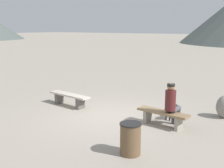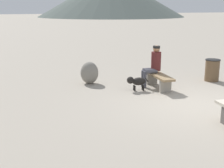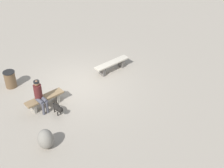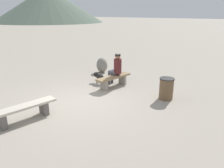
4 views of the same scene
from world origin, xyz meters
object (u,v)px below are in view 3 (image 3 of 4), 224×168
at_px(bench_right, 45,100).
at_px(boulder, 46,139).
at_px(bench_left, 112,65).
at_px(seated_person, 39,94).
at_px(dog, 58,108).
at_px(trash_bin, 10,79).

height_order(bench_right, boulder, boulder).
distance_m(bench_left, seated_person, 4.07).
bearing_deg(dog, boulder, -41.68).
relative_size(bench_left, boulder, 2.53).
relative_size(bench_right, boulder, 2.22).
height_order(trash_bin, boulder, trash_bin).
height_order(bench_left, boulder, boulder).
height_order(bench_right, dog, bench_right).
height_order(bench_right, seated_person, seated_person).
relative_size(bench_right, trash_bin, 2.17).
distance_m(dog, boulder, 1.75).
height_order(bench_left, trash_bin, trash_bin).
bearing_deg(dog, bench_left, 110.73).
relative_size(dog, boulder, 0.92).
bearing_deg(bench_left, boulder, 24.96).
distance_m(dog, trash_bin, 3.01).
height_order(dog, boulder, boulder).
height_order(seated_person, dog, seated_person).
xyz_separation_m(dog, boulder, (1.40, 1.06, 0.07)).
distance_m(bench_left, trash_bin, 4.62).
relative_size(bench_left, bench_right, 1.14).
relative_size(bench_right, seated_person, 1.24).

